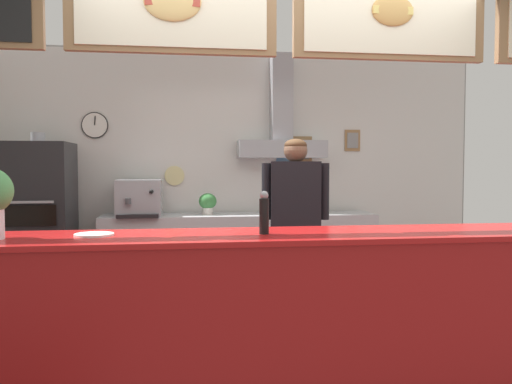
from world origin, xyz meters
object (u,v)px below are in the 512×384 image
(potted_basil, at_px, (208,203))
(condiment_plate, at_px, (94,235))
(shop_worker, at_px, (295,227))
(pizza_oven, at_px, (40,225))
(espresso_machine, at_px, (139,198))
(potted_rosemary, at_px, (321,202))
(pepper_grinder, at_px, (264,213))

(potted_basil, height_order, condiment_plate, potted_basil)
(condiment_plate, bearing_deg, shop_worker, 45.24)
(pizza_oven, xyz_separation_m, espresso_machine, (0.98, 0.21, 0.26))
(shop_worker, distance_m, potted_rosemary, 1.46)
(pizza_oven, height_order, espresso_machine, pizza_oven)
(pizza_oven, distance_m, potted_rosemary, 3.03)
(shop_worker, bearing_deg, pepper_grinder, 80.19)
(potted_rosemary, distance_m, pepper_grinder, 3.10)
(pizza_oven, xyz_separation_m, shop_worker, (2.42, -1.08, 0.07))
(pizza_oven, relative_size, condiment_plate, 8.23)
(pizza_oven, height_order, potted_basil, pizza_oven)
(potted_basil, xyz_separation_m, condiment_plate, (-0.77, -2.78, 0.02))
(pizza_oven, distance_m, potted_basil, 1.74)
(pizza_oven, xyz_separation_m, potted_basil, (1.71, 0.21, 0.20))
(pizza_oven, bearing_deg, potted_rosemary, 4.85)
(shop_worker, distance_m, pepper_grinder, 1.66)
(potted_rosemary, height_order, pepper_grinder, pepper_grinder)
(espresso_machine, relative_size, condiment_plate, 2.57)
(shop_worker, bearing_deg, potted_basil, -52.67)
(pepper_grinder, bearing_deg, shop_worker, 71.42)
(pizza_oven, distance_m, condiment_plate, 2.74)
(pepper_grinder, bearing_deg, potted_rosemary, 68.89)
(pepper_grinder, bearing_deg, potted_basil, 93.61)
(shop_worker, height_order, potted_basil, shop_worker)
(espresso_machine, distance_m, potted_rosemary, 2.03)
(pizza_oven, relative_size, shop_worker, 1.06)
(potted_basil, relative_size, pepper_grinder, 0.96)
(potted_rosemary, bearing_deg, pepper_grinder, -111.11)
(condiment_plate, bearing_deg, pizza_oven, 110.19)
(pizza_oven, height_order, pepper_grinder, pizza_oven)
(potted_rosemary, bearing_deg, shop_worker, -113.96)
(espresso_machine, xyz_separation_m, potted_basil, (0.74, 0.01, -0.06))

